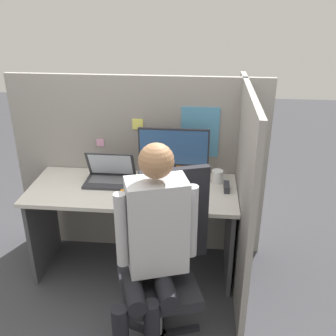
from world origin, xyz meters
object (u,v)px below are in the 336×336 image
Objects in this scene: carrot_toy at (121,196)px; person at (153,242)px; monitor at (174,149)px; coffee_mug at (217,176)px; stapler at (227,187)px; office_chair at (165,258)px; laptop at (110,176)px; paper_box at (173,177)px.

person is (0.30, -0.57, 0.02)m from carrot_toy.
carrot_toy is 0.11× the size of person.
coffee_mug is at bearing 1.46° from monitor.
stapler is 0.75m from office_chair.
monitor is 1.42× the size of laptop.
person is at bearing -92.83° from paper_box.
monitor is 3.53× the size of carrot_toy.
paper_box is 1.98× the size of carrot_toy.
office_chair reaches higher than paper_box.
stapler is 1.31× the size of coffee_mug.
stapler is 0.12× the size of office_chair.
monitor is 0.39× the size of person.
person is (0.44, -0.82, -0.00)m from laptop.
office_chair is 11.29× the size of coffee_mug.
carrot_toy is at bearing -61.64° from laptop.
person is (-0.04, -0.88, 0.01)m from paper_box.
monitor is 0.40m from coffee_mug.
office_chair reaches higher than laptop.
carrot_toy is (-0.35, -0.31, -0.02)m from paper_box.
person is 13.83× the size of coffee_mug.
coffee_mug is at bearing 65.89° from office_chair.
laptop is 0.29m from carrot_toy.
coffee_mug is at bearing 25.43° from carrot_toy.
stapler is (0.40, -0.11, -0.24)m from monitor.
paper_box is 0.34m from coffee_mug.
office_chair is (0.01, -0.72, -0.22)m from paper_box.
paper_box is 0.88m from person.
paper_box is at bearing -178.05° from coffee_mug.
coffee_mug is (0.34, 0.01, -0.22)m from monitor.
coffee_mug is at bearing 66.96° from person.
office_chair reaches higher than stapler.
stapler is 0.86× the size of carrot_toy.
paper_box is at bearing 87.17° from person.
office_chair is at bearing -89.30° from paper_box.
paper_box is at bearing 90.70° from office_chair.
laptop is 0.82m from coffee_mug.
person is (-0.45, -0.77, 0.02)m from stapler.
coffee_mug is (0.38, 0.89, 0.00)m from person.
laptop is (-0.48, -0.06, 0.01)m from paper_box.
stapler is 0.78m from carrot_toy.
paper_box is 0.75m from office_chair.
paper_box is 0.49m from laptop.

